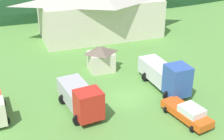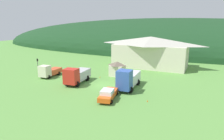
% 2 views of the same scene
% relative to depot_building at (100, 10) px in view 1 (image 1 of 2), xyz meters
% --- Properties ---
extents(ground_plane, '(200.00, 200.00, 0.00)m').
position_rel_depot_building_xyz_m(ground_plane, '(-3.54, -19.70, -3.99)').
color(ground_plane, '#5B9342').
extents(depot_building, '(19.40, 9.73, 7.74)m').
position_rel_depot_building_xyz_m(depot_building, '(0.00, 0.00, 0.00)').
color(depot_building, beige).
rests_on(depot_building, ground).
extents(play_shed_cream, '(3.16, 2.73, 3.15)m').
position_rel_depot_building_xyz_m(play_shed_cream, '(-3.86, -12.31, -2.36)').
color(play_shed_cream, beige).
rests_on(play_shed_cream, ground).
extents(crane_truck_red, '(3.62, 6.96, 3.24)m').
position_rel_depot_building_xyz_m(crane_truck_red, '(-8.55, -20.54, -2.39)').
color(crane_truck_red, red).
rests_on(crane_truck_red, ground).
extents(box_truck_blue, '(3.31, 7.75, 3.71)m').
position_rel_depot_building_xyz_m(box_truck_blue, '(1.23, -19.30, -2.23)').
color(box_truck_blue, '#3356AD').
rests_on(box_truck_blue, ground).
extents(service_pickup_orange, '(2.94, 5.57, 1.66)m').
position_rel_depot_building_xyz_m(service_pickup_orange, '(0.32, -25.23, -3.16)').
color(service_pickup_orange, '#E95619').
rests_on(service_pickup_orange, ground).
extents(traffic_cone_near_pickup, '(0.36, 0.36, 0.59)m').
position_rel_depot_building_xyz_m(traffic_cone_near_pickup, '(-6.59, -15.08, -3.99)').
color(traffic_cone_near_pickup, orange).
rests_on(traffic_cone_near_pickup, ground).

